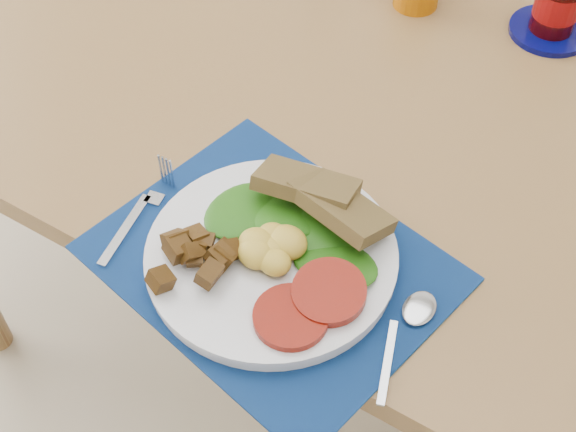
% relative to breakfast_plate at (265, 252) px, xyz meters
% --- Properties ---
extents(ground, '(4.00, 4.00, 0.00)m').
position_rel_breakfast_plate_xyz_m(ground, '(-0.07, 0.16, -0.78)').
color(ground, tan).
rests_on(ground, ground).
extents(table, '(1.40, 0.90, 0.75)m').
position_rel_breakfast_plate_xyz_m(table, '(-0.07, 0.36, -0.11)').
color(table, brown).
rests_on(table, ground).
extents(placemat, '(0.48, 0.41, 0.00)m').
position_rel_breakfast_plate_xyz_m(placemat, '(0.01, 0.00, -0.02)').
color(placemat, '#040C33').
rests_on(placemat, table).
extents(breakfast_plate, '(0.31, 0.31, 0.08)m').
position_rel_breakfast_plate_xyz_m(breakfast_plate, '(0.00, 0.00, 0.00)').
color(breakfast_plate, silver).
rests_on(breakfast_plate, placemat).
extents(fork, '(0.04, 0.18, 0.00)m').
position_rel_breakfast_plate_xyz_m(fork, '(-0.18, -0.01, -0.02)').
color(fork, '#B2B5BA').
rests_on(fork, placemat).
extents(spoon, '(0.05, 0.17, 0.00)m').
position_rel_breakfast_plate_xyz_m(spoon, '(0.20, 0.01, -0.02)').
color(spoon, '#B2B5BA').
rests_on(spoon, placemat).
extents(jam_on_saucer, '(0.13, 0.13, 0.12)m').
position_rel_breakfast_plate_xyz_m(jam_on_saucer, '(0.14, 0.64, 0.03)').
color(jam_on_saucer, '#04074C').
rests_on(jam_on_saucer, table).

